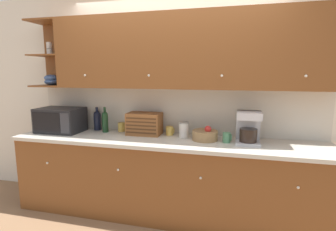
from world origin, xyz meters
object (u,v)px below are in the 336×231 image
object	(u,v)px
microwave	(60,120)
bread_box	(144,124)
wine_bottle	(105,121)
mug_patterned_third	(122,127)
mug	(170,131)
storage_canister	(184,130)
fruit_basket	(205,135)
coffee_maker	(248,128)
second_wine_bottle	(97,120)
mug_blue_second	(227,138)

from	to	relation	value
microwave	bread_box	bearing A→B (deg)	6.09
wine_bottle	mug_patterned_third	size ratio (longest dim) A/B	2.90
bread_box	mug	distance (m)	0.31
storage_canister	fruit_basket	size ratio (longest dim) A/B	0.63
fruit_basket	coffee_maker	distance (m)	0.46
storage_canister	fruit_basket	xyz separation A→B (m)	(0.25, -0.06, -0.03)
microwave	mug_patterned_third	xyz separation A→B (m)	(0.73, 0.21, -0.10)
microwave	mug	world-z (taller)	microwave
second_wine_bottle	bread_box	bearing A→B (deg)	-8.13
mug	microwave	bearing A→B (deg)	-173.28
wine_bottle	mug	xyz separation A→B (m)	(0.82, 0.05, -0.09)
fruit_basket	mug_blue_second	bearing A→B (deg)	-10.00
mug	mug_blue_second	bearing A→B (deg)	-14.89
second_wine_bottle	fruit_basket	bearing A→B (deg)	-7.49
microwave	wine_bottle	xyz separation A→B (m)	(0.55, 0.11, -0.01)
microwave	coffee_maker	bearing A→B (deg)	-0.06
microwave	second_wine_bottle	distance (m)	0.44
bread_box	mug_blue_second	size ratio (longest dim) A/B	3.72
bread_box	mug	world-z (taller)	bread_box
wine_bottle	storage_canister	size ratio (longest dim) A/B	1.81
microwave	bread_box	world-z (taller)	microwave
bread_box	storage_canister	bearing A→B (deg)	-2.94
microwave	mug_patterned_third	size ratio (longest dim) A/B	4.92
second_wine_bottle	wine_bottle	world-z (taller)	wine_bottle
second_wine_bottle	storage_canister	bearing A→B (deg)	-5.98
wine_bottle	storage_canister	distance (m)	1.00
mug	bread_box	bearing A→B (deg)	-171.06
mug_patterned_third	fruit_basket	world-z (taller)	fruit_basket
mug_blue_second	mug_patterned_third	bearing A→B (deg)	170.31
microwave	fruit_basket	distance (m)	1.80
microwave	mug_blue_second	world-z (taller)	microwave
second_wine_bottle	fruit_basket	distance (m)	1.43
mug_blue_second	coffee_maker	distance (m)	0.24
wine_bottle	mug_blue_second	size ratio (longest dim) A/B	2.97
second_wine_bottle	mug	world-z (taller)	second_wine_bottle
second_wine_bottle	wine_bottle	xyz separation A→B (m)	(0.16, -0.10, 0.01)
mug_patterned_third	mug	xyz separation A→B (m)	(0.64, -0.05, -0.00)
wine_bottle	mug	bearing A→B (deg)	3.25
microwave	bread_box	xyz separation A→B (m)	(1.07, 0.11, -0.02)
mug_blue_second	microwave	bearing A→B (deg)	179.54
mug	coffee_maker	bearing A→B (deg)	-10.51
bread_box	storage_canister	size ratio (longest dim) A/B	2.26
microwave	second_wine_bottle	xyz separation A→B (m)	(0.39, 0.21, -0.01)
second_wine_bottle	mug_blue_second	world-z (taller)	second_wine_bottle
storage_canister	mug_blue_second	world-z (taller)	storage_canister
mug	storage_canister	world-z (taller)	storage_canister
storage_canister	coffee_maker	xyz separation A→B (m)	(0.70, -0.09, 0.08)
wine_bottle	bread_box	distance (m)	0.52
mug	mug_patterned_third	bearing A→B (deg)	175.95
second_wine_bottle	microwave	bearing A→B (deg)	-151.64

